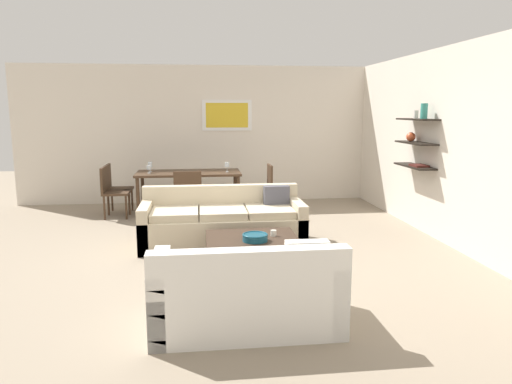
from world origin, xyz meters
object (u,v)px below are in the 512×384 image
at_px(dining_chair_right_near, 264,186).
at_px(wine_glass_left_far, 150,165).
at_px(dining_table, 189,176).
at_px(coffee_table, 253,256).
at_px(dining_chair_left_far, 115,185).
at_px(decorative_bowl, 255,237).
at_px(wine_glass_right_near, 227,165).
at_px(sofa_beige, 223,224).
at_px(candle_jar, 274,233).
at_px(dining_chair_foot, 188,194).
at_px(wine_glass_left_near, 149,168).
at_px(dining_chair_left_near, 111,189).
at_px(loveseat_white, 246,293).

height_order(dining_chair_right_near, wine_glass_left_far, wine_glass_left_far).
relative_size(dining_table, wine_glass_left_far, 10.52).
bearing_deg(wine_glass_left_far, dining_table, -8.75).
relative_size(coffee_table, wine_glass_left_far, 6.10).
bearing_deg(dining_chair_left_far, dining_table, -8.19).
height_order(decorative_bowl, wine_glass_right_near, wine_glass_right_near).
height_order(sofa_beige, wine_glass_right_near, wine_glass_right_near).
bearing_deg(dining_chair_right_near, dining_chair_left_far, 171.81).
height_order(candle_jar, dining_chair_foot, dining_chair_foot).
xyz_separation_m(wine_glass_left_near, wine_glass_right_near, (1.36, 0.00, 0.03)).
bearing_deg(dining_chair_left_far, dining_chair_left_near, -90.00).
height_order(candle_jar, wine_glass_left_far, wine_glass_left_far).
height_order(sofa_beige, dining_chair_foot, dining_chair_foot).
bearing_deg(dining_chair_left_far, candle_jar, -54.52).
distance_m(dining_chair_foot, dining_chair_left_near, 1.47).
relative_size(loveseat_white, dining_chair_left_near, 1.80).
height_order(sofa_beige, dining_chair_left_far, dining_chair_left_far).
relative_size(dining_table, dining_chair_right_near, 2.08).
bearing_deg(candle_jar, dining_table, 108.38).
bearing_deg(decorative_bowl, dining_chair_left_far, 121.24).
relative_size(candle_jar, dining_chair_foot, 0.08).
distance_m(wine_glass_left_near, wine_glass_right_near, 1.36).
height_order(dining_chair_left_near, wine_glass_right_near, wine_glass_right_near).
bearing_deg(loveseat_white, dining_chair_left_near, 113.15).
bearing_deg(dining_table, candle_jar, -71.62).
distance_m(coffee_table, wine_glass_left_far, 3.72).
distance_m(dining_chair_left_far, dining_chair_left_near, 0.38).
distance_m(dining_chair_foot, wine_glass_left_far, 1.21).
relative_size(sofa_beige, candle_jar, 31.26).
bearing_deg(wine_glass_right_near, dining_chair_left_near, -177.55).
bearing_deg(dining_chair_foot, sofa_beige, -68.20).
xyz_separation_m(sofa_beige, wine_glass_right_near, (0.18, 1.98, 0.58)).
bearing_deg(dining_chair_right_near, dining_table, 171.81).
bearing_deg(dining_chair_right_near, wine_glass_right_near, 172.41).
distance_m(wine_glass_left_far, wine_glass_right_near, 1.37).
xyz_separation_m(candle_jar, dining_chair_right_near, (0.29, 2.93, 0.09)).
xyz_separation_m(loveseat_white, dining_chair_foot, (-0.57, 3.77, 0.21)).
distance_m(candle_jar, dining_chair_left_near, 3.76).
bearing_deg(dining_chair_left_near, dining_table, 8.19).
height_order(loveseat_white, wine_glass_left_far, wine_glass_left_far).
height_order(dining_table, dining_chair_foot, dining_chair_foot).
height_order(dining_chair_foot, wine_glass_right_near, wine_glass_right_near).
xyz_separation_m(dining_chair_left_near, dining_chair_right_near, (2.64, 0.00, 0.00)).
distance_m(decorative_bowl, wine_glass_left_near, 3.55).
bearing_deg(candle_jar, dining_chair_right_near, 84.43).
height_order(dining_chair_foot, dining_chair_right_near, same).
xyz_separation_m(loveseat_white, decorative_bowl, (0.23, 1.30, 0.13)).
height_order(candle_jar, wine_glass_right_near, wine_glass_right_near).
bearing_deg(dining_chair_foot, dining_chair_left_far, 142.35).
relative_size(dining_chair_left_far, dining_chair_left_near, 1.00).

